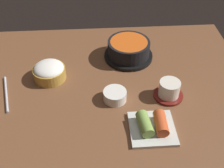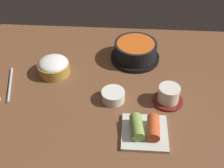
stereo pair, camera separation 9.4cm
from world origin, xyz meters
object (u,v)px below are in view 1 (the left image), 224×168
tea_cup_with_saucer (169,90)px  kimchi_plate (153,126)px  rice_bowl (49,71)px  banchan_cup_center (115,95)px  stone_pot (129,50)px

tea_cup_with_saucer → kimchi_plate: 15.45cm
rice_bowl → kimchi_plate: size_ratio=0.85×
banchan_cup_center → rice_bowl: bearing=150.6°
stone_pot → tea_cup_with_saucer: (10.56, -22.09, -0.72)cm
stone_pot → banchan_cup_center: stone_pot is taller
rice_bowl → kimchi_plate: rice_bowl is taller
kimchi_plate → banchan_cup_center: bearing=126.8°
stone_pot → kimchi_plate: stone_pot is taller
rice_bowl → tea_cup_with_saucer: bearing=-16.9°
stone_pot → banchan_cup_center: bearing=-106.8°
rice_bowl → tea_cup_with_saucer: rice_bowl is taller
rice_bowl → kimchi_plate: bearing=-38.8°
tea_cup_with_saucer → kimchi_plate: tea_cup_with_saucer is taller
tea_cup_with_saucer → banchan_cup_center: size_ratio=1.28×
stone_pot → rice_bowl: 30.19cm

